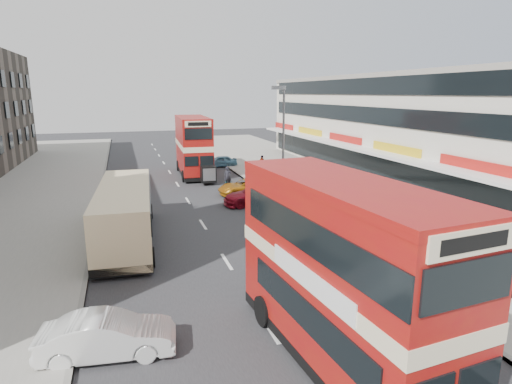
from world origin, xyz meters
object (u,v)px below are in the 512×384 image
object	(u,v)px
car_right_c	(220,161)
pedestrian_far	(262,163)
street_lamp	(282,135)
car_left_front	(108,336)
bus_second	(193,146)
coach	(125,212)
car_right_a	(258,195)
bus_main	(343,273)
cyclist	(228,183)
car_right_b	(246,187)
pedestrian_near	(320,201)

from	to	relation	value
car_right_c	pedestrian_far	world-z (taller)	pedestrian_far
street_lamp	car_left_front	size ratio (longest dim) A/B	2.06
bus_second	pedestrian_far	xyz separation A→B (m)	(6.54, -0.75, -1.86)
coach	car_right_a	xyz separation A→B (m)	(8.94, 5.11, -0.90)
bus_main	cyclist	distance (m)	22.74
street_lamp	car_right_c	bearing A→B (deg)	93.90
street_lamp	coach	bearing A→B (deg)	-152.81
coach	car_right_a	world-z (taller)	coach
bus_second	coach	world-z (taller)	bus_second
street_lamp	coach	distance (m)	12.64
car_right_a	car_right_b	world-z (taller)	car_right_a
bus_main	bus_second	distance (m)	30.04
coach	car_right_c	xyz separation A→B (m)	(9.83, 21.05, -1.01)
pedestrian_near	car_right_c	bearing A→B (deg)	-104.87
pedestrian_far	pedestrian_near	bearing A→B (deg)	-120.20
bus_second	car_right_b	size ratio (longest dim) A/B	2.22
bus_second	street_lamp	bearing A→B (deg)	113.26
bus_main	bus_second	world-z (taller)	bus_second
pedestrian_far	cyclist	distance (m)	8.46
street_lamp	car_right_b	world-z (taller)	street_lamp
street_lamp	bus_main	world-z (taller)	street_lamp
pedestrian_far	car_left_front	bearing A→B (deg)	-142.07
bus_main	car_right_b	size ratio (longest dim) A/B	2.18
street_lamp	cyclist	world-z (taller)	street_lamp
bus_second	car_right_a	bearing A→B (deg)	104.10
bus_second	pedestrian_near	bearing A→B (deg)	110.04
car_left_front	cyclist	xyz separation A→B (m)	(8.61, 20.27, 0.02)
coach	pedestrian_far	size ratio (longest dim) A/B	6.67
car_left_front	cyclist	size ratio (longest dim) A/B	2.02
car_right_b	pedestrian_near	xyz separation A→B (m)	(2.64, -7.30, 0.45)
cyclist	car_right_c	bearing A→B (deg)	85.89
car_right_b	pedestrian_near	bearing A→B (deg)	19.05
car_right_b	coach	bearing A→B (deg)	-48.59
car_right_c	pedestrian_far	distance (m)	5.47
bus_main	cyclist	bearing A→B (deg)	-100.62
bus_second	pedestrian_far	size ratio (longest dim) A/B	6.23
street_lamp	coach	xyz separation A→B (m)	(-10.89, -5.59, -3.18)
coach	car_left_front	bearing A→B (deg)	-90.55
car_right_c	cyclist	bearing A→B (deg)	-8.60
street_lamp	pedestrian_far	bearing A→B (deg)	79.11
car_left_front	pedestrian_far	world-z (taller)	pedestrian_far
cyclist	car_left_front	bearing A→B (deg)	-107.36
car_right_b	pedestrian_near	distance (m)	7.77
bus_main	car_right_a	size ratio (longest dim) A/B	1.95
car_right_c	pedestrian_far	bearing A→B (deg)	36.70
pedestrian_near	street_lamp	bearing A→B (deg)	-101.08
bus_second	coach	size ratio (longest dim) A/B	0.93
car_right_c	coach	bearing A→B (deg)	-23.88
pedestrian_near	bus_main	bearing A→B (deg)	46.59
pedestrian_near	bus_second	bearing A→B (deg)	-92.58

